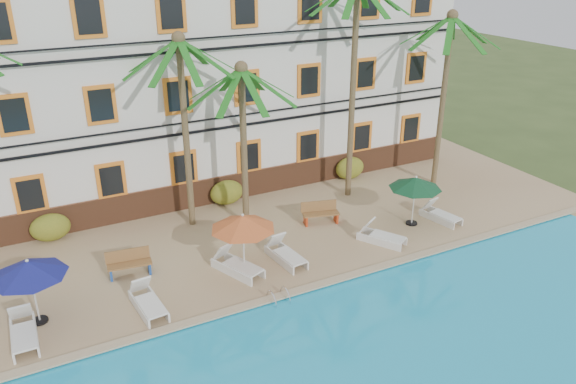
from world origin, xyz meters
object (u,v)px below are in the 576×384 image
umbrella_red (243,223)px  lounger_d (285,253)px  umbrella_blue (29,269)px  palm_d (354,63)px  bench_right (321,212)px  palm_e (445,77)px  pool_ladder (279,299)px  lounger_c (237,264)px  lounger_f (440,214)px  palm_b (184,106)px  bench_left (129,262)px  lounger_a (23,332)px  umbrella_green (415,183)px  palm_c (243,122)px  lounger_b (148,301)px  lounger_e (381,236)px

umbrella_red → lounger_d: size_ratio=1.14×
umbrella_blue → palm_d: bearing=15.4°
lounger_d → bench_right: 3.39m
palm_e → pool_ladder: 13.22m
palm_e → lounger_c: (-11.53, -3.14, -4.83)m
umbrella_blue → lounger_c: bearing=-1.1°
lounger_f → bench_right: 5.00m
palm_d → bench_right: bearing=-143.8°
palm_b → bench_left: palm_b is taller
lounger_a → lounger_f: lounger_a is taller
pool_ladder → bench_right: bearing=46.2°
umbrella_green → lounger_d: umbrella_green is taller
umbrella_red → lounger_c: 1.64m
palm_d → umbrella_green: size_ratio=4.47×
palm_b → lounger_c: (0.20, -4.29, -4.66)m
palm_c → bench_left: bearing=-161.9°
palm_d → lounger_a: (-14.00, -4.46, -5.73)m
umbrella_blue → lounger_b: (3.11, -0.89, -1.58)m
palm_e → umbrella_blue: bearing=-170.5°
palm_b → pool_ladder: (0.77, -6.45, -4.97)m
umbrella_blue → lounger_f: umbrella_blue is taller
umbrella_green → lounger_f: 2.02m
umbrella_green → umbrella_red: bearing=-178.2°
palm_e → umbrella_green: bearing=-141.2°
palm_b → lounger_b: bearing=-121.7°
palm_c → bench_right: size_ratio=4.25×
palm_e → lounger_b: palm_e is taller
palm_b → lounger_a: palm_b is taller
palm_b → umbrella_green: (8.03, -4.14, -3.15)m
lounger_a → umbrella_blue: bearing=57.6°
palm_b → bench_left: (-3.15, -2.72, -4.50)m
palm_b → bench_right: bearing=-25.9°
lounger_e → pool_ladder: lounger_e is taller
lounger_f → pool_ladder: 8.77m
palm_c → lounger_c: bearing=-118.4°
palm_d → bench_left: (-10.45, -2.27, -5.56)m
palm_d → palm_b: bearing=176.5°
lounger_d → lounger_b: bearing=-172.5°
lounger_e → bench_left: size_ratio=1.24×
palm_c → lounger_f: bearing=-24.6°
palm_d → bench_left: 12.05m
palm_e → umbrella_blue: 18.52m
umbrella_green → pool_ladder: 7.83m
umbrella_green → lounger_e: 2.65m
palm_b → lounger_e: palm_b is taller
umbrella_green → bench_left: (-11.18, 1.42, -1.35)m
lounger_a → umbrella_green: bearing=3.0°
umbrella_green → bench_left: bearing=172.7°
palm_c → lounger_e: size_ratio=3.47×
palm_c → palm_d: 5.62m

